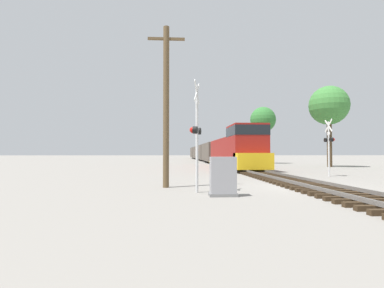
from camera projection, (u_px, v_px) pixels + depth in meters
ground_plane at (310, 188)px, 14.28m from camera, size 400.00×400.00×0.00m
rail_track_bed at (310, 185)px, 14.29m from camera, size 2.60×160.00×0.31m
freight_train at (207, 152)px, 59.98m from camera, size 3.00×75.16×4.17m
crossing_signal_near at (196, 132)px, 12.60m from camera, size 0.55×1.01×4.69m
crossing_signal_far at (329, 143)px, 21.30m from camera, size 0.37×1.01×4.07m
relay_cabinet at (223, 177)px, 11.50m from camera, size 1.07×0.65×1.51m
utility_pole at (166, 104)px, 14.48m from camera, size 1.80×0.29×7.82m
tree_far_right at (329, 106)px, 35.73m from camera, size 4.62×4.62×9.67m
tree_mid_background at (263, 120)px, 47.64m from camera, size 4.04×4.04×9.00m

